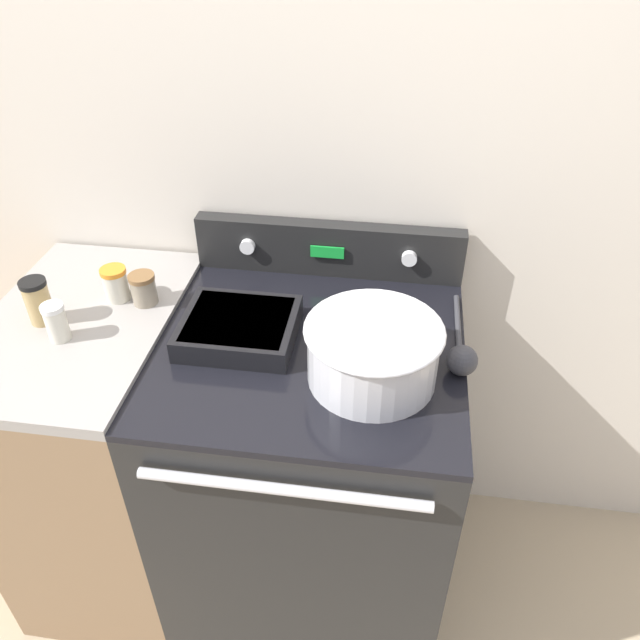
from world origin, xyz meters
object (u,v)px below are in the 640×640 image
Objects in this scene: spice_jar_orange_cap at (116,284)px; spice_jar_black_cap at (38,301)px; casserole_dish at (239,327)px; spice_jar_white_cap at (56,322)px; mixing_bowl at (373,350)px; spice_jar_brown_cap at (143,289)px; ladle at (461,356)px.

spice_jar_black_cap is (-0.14, -0.12, 0.01)m from spice_jar_orange_cap.
spice_jar_white_cap reaches higher than casserole_dish.
mixing_bowl is 0.62m from spice_jar_brown_cap.
spice_jar_white_cap is at bearing -177.14° from ladle.
spice_jar_white_cap is at bearing -111.27° from spice_jar_orange_cap.
mixing_bowl is 3.36× the size of spice_jar_orange_cap.
spice_jar_white_cap is at bearing -130.21° from spice_jar_brown_cap.
spice_jar_brown_cap is 0.22m from spice_jar_white_cap.
spice_jar_black_cap reaches higher than spice_jar_white_cap.
mixing_bowl reaches higher than spice_jar_white_cap.
casserole_dish is 0.36m from spice_jar_orange_cap.
ladle is at bearing -3.61° from casserole_dish.
spice_jar_orange_cap is (-0.34, 0.10, 0.03)m from casserole_dish.
casserole_dish is 0.49m from spice_jar_black_cap.
casserole_dish is at bearing 163.02° from mixing_bowl.
spice_jar_white_cap is (-0.93, -0.05, 0.03)m from ladle.
spice_jar_brown_cap is at bearing 171.01° from ladle.
mixing_bowl is 0.21m from ladle.
spice_jar_brown_cap is 0.25m from spice_jar_black_cap.
spice_jar_orange_cap is at bearing 171.37° from ladle.
mixing_bowl reaches higher than spice_jar_black_cap.
mixing_bowl reaches higher than spice_jar_orange_cap.
mixing_bowl is at bearing -1.51° from spice_jar_white_cap.
spice_jar_white_cap is 0.10m from spice_jar_black_cap.
spice_jar_black_cap is (-0.22, -0.11, 0.02)m from spice_jar_brown_cap.
spice_jar_brown_cap is at bearing 162.15° from mixing_bowl.
spice_jar_white_cap is (-0.74, 0.02, -0.02)m from mixing_bowl.
spice_jar_orange_cap reaches higher than spice_jar_brown_cap.
spice_jar_black_cap is at bearing -153.08° from spice_jar_brown_cap.
ladle is at bearing 18.65° from mixing_bowl.
spice_jar_brown_cap is (-0.27, 0.09, 0.02)m from casserole_dish.
ladle is at bearing -8.99° from spice_jar_brown_cap.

